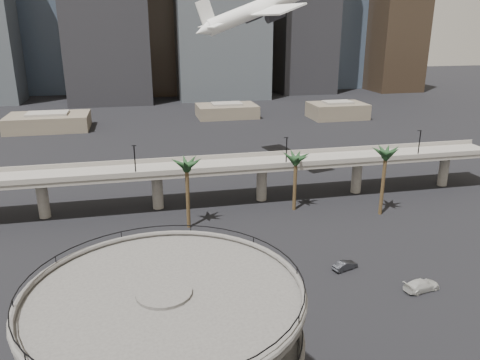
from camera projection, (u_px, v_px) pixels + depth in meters
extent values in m
cylinder|color=#464441|center=(167.00, 340.00, 37.69)|extent=(22.00, 22.00, 0.45)
torus|color=#464441|center=(167.00, 335.00, 37.54)|extent=(22.20, 22.20, 0.50)
torus|color=black|center=(166.00, 327.00, 37.29)|extent=(21.80, 21.80, 0.10)
cylinder|color=#464441|center=(164.00, 297.00, 36.43)|extent=(22.00, 22.00, 0.45)
torus|color=#464441|center=(164.00, 292.00, 36.28)|extent=(22.20, 22.20, 0.50)
torus|color=black|center=(163.00, 283.00, 36.02)|extent=(21.80, 21.80, 0.10)
cube|color=slate|center=(210.00, 167.00, 96.20)|extent=(130.00, 9.00, 0.90)
cube|color=slate|center=(214.00, 170.00, 91.75)|extent=(130.00, 0.30, 1.00)
cube|color=slate|center=(207.00, 157.00, 100.08)|extent=(130.00, 0.30, 1.00)
cylinder|color=slate|center=(43.00, 199.00, 90.69)|extent=(2.20, 2.20, 8.00)
cylinder|color=slate|center=(157.00, 191.00, 95.25)|extent=(2.20, 2.20, 8.00)
cylinder|color=slate|center=(262.00, 183.00, 99.81)|extent=(2.20, 2.20, 8.00)
cylinder|color=slate|center=(357.00, 176.00, 104.37)|extent=(2.20, 2.20, 8.00)
cylinder|color=slate|center=(444.00, 170.00, 108.92)|extent=(2.20, 2.20, 8.00)
cylinder|color=black|center=(135.00, 161.00, 88.28)|extent=(0.24, 0.24, 6.00)
cylinder|color=black|center=(286.00, 152.00, 94.50)|extent=(0.24, 0.24, 6.00)
cylinder|color=black|center=(419.00, 144.00, 100.71)|extent=(0.24, 0.24, 6.00)
cylinder|color=#49371F|center=(188.00, 197.00, 85.38)|extent=(0.70, 0.70, 12.15)
ellipsoid|color=#163218|center=(186.00, 163.00, 83.34)|extent=(4.40, 4.40, 2.00)
cylinder|color=#49371F|center=(295.00, 185.00, 93.86)|extent=(0.70, 0.70, 10.80)
ellipsoid|color=#163218|center=(296.00, 157.00, 92.02)|extent=(4.40, 4.40, 2.00)
cylinder|color=#49371F|center=(383.00, 184.00, 91.33)|extent=(0.70, 0.70, 12.60)
ellipsoid|color=#163218|center=(386.00, 151.00, 89.21)|extent=(4.40, 4.40, 2.00)
cube|color=brown|center=(49.00, 122.00, 167.23)|extent=(28.00, 18.00, 5.50)
cube|color=slate|center=(47.00, 113.00, 166.23)|extent=(14.00, 9.00, 0.80)
cube|color=brown|center=(227.00, 111.00, 190.45)|extent=(24.00, 16.00, 5.00)
cube|color=slate|center=(227.00, 104.00, 189.53)|extent=(12.00, 8.00, 0.80)
cube|color=brown|center=(337.00, 111.00, 188.09)|extent=(22.00, 15.00, 6.00)
cube|color=slate|center=(338.00, 102.00, 187.01)|extent=(11.00, 7.50, 0.80)
cube|color=#384456|center=(55.00, 44.00, 255.09)|extent=(30.00, 30.00, 51.52)
cube|color=gray|center=(252.00, 49.00, 274.26)|extent=(24.00, 24.00, 45.08)
cube|color=slate|center=(253.00, 5.00, 266.76)|extent=(13.20, 13.20, 2.40)
cube|color=#384456|center=(337.00, 22.00, 275.24)|extent=(34.00, 30.00, 75.13)
cube|color=black|center=(396.00, 34.00, 259.31)|extent=(26.00, 26.00, 62.25)
cube|color=gray|center=(186.00, 51.00, 285.79)|extent=(22.00, 22.00, 40.78)
cube|color=slate|center=(184.00, 14.00, 278.97)|extent=(12.10, 12.10, 2.40)
cylinder|color=white|center=(263.00, 7.00, 105.98)|extent=(27.80, 9.04, 12.74)
cone|color=white|center=(203.00, 31.00, 101.95)|extent=(4.92, 4.01, 4.19)
cube|color=white|center=(260.00, 11.00, 105.98)|extent=(12.11, 30.68, 2.50)
cube|color=white|center=(210.00, 26.00, 102.29)|extent=(4.30, 10.28, 1.04)
cube|color=white|center=(206.00, 13.00, 101.10)|extent=(4.83, 1.31, 6.26)
cylinder|color=#242429|center=(253.00, 17.00, 111.47)|extent=(4.94, 2.89, 3.29)
cylinder|color=#242429|center=(275.00, 16.00, 101.94)|extent=(4.94, 2.89, 3.29)
imported|color=#AF4B19|center=(271.00, 308.00, 60.98)|extent=(4.93, 2.57, 1.60)
imported|color=black|center=(345.00, 265.00, 72.00)|extent=(4.44, 2.73, 1.38)
imported|color=#BCBCB7|center=(422.00, 285.00, 66.35)|extent=(5.78, 3.15, 1.59)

